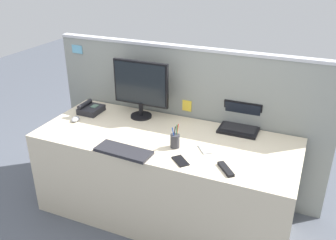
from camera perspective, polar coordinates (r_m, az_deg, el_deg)
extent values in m
plane|color=#4C515B|center=(3.14, -0.37, -14.05)|extent=(10.00, 10.00, 0.00)
cube|color=beige|center=(2.93, -0.39, -8.74)|extent=(1.98, 0.81, 0.70)
cube|color=gray|center=(3.15, 2.84, -0.27)|extent=(2.38, 0.06, 1.27)
cube|color=#B7BAC1|center=(2.93, 3.11, 11.25)|extent=(2.38, 0.07, 0.02)
cube|color=yellow|center=(3.05, 2.98, 2.24)|extent=(0.08, 0.01, 0.09)
cube|color=#66ADD1|center=(3.43, -14.04, 10.69)|extent=(0.11, 0.01, 0.07)
cylinder|color=black|center=(3.09, -4.22, 0.65)|extent=(0.18, 0.18, 0.02)
cylinder|color=black|center=(3.06, -4.25, 1.73)|extent=(0.04, 0.04, 0.11)
cube|color=black|center=(2.99, -4.28, 5.77)|extent=(0.48, 0.03, 0.37)
cube|color=black|center=(2.98, -4.43, 5.67)|extent=(0.45, 0.01, 0.34)
cube|color=black|center=(2.90, 11.02, -1.43)|extent=(0.30, 0.23, 0.02)
cube|color=black|center=(2.91, 11.08, -1.15)|extent=(0.26, 0.16, 0.00)
cube|color=black|center=(2.94, 11.61, 1.15)|extent=(0.30, 0.05, 0.19)
cube|color=black|center=(2.94, 11.57, 1.05)|extent=(0.28, 0.04, 0.17)
cube|color=#232328|center=(3.23, -11.94, 1.59)|extent=(0.17, 0.20, 0.05)
cube|color=#4C6B5B|center=(3.22, -11.43, 2.14)|extent=(0.05, 0.07, 0.01)
cylinder|color=#232328|center=(3.24, -12.89, 2.45)|extent=(0.04, 0.18, 0.04)
cube|color=#232328|center=(2.56, -6.98, -4.86)|extent=(0.41, 0.18, 0.02)
ellipsoid|color=#9EA0A8|center=(3.10, -14.28, 0.15)|extent=(0.08, 0.11, 0.03)
cylinder|color=#333338|center=(2.59, 1.09, -3.32)|extent=(0.07, 0.07, 0.10)
cylinder|color=blue|center=(2.56, 0.90, -2.39)|extent=(0.02, 0.02, 0.13)
cylinder|color=black|center=(2.56, 0.95, -2.35)|extent=(0.02, 0.02, 0.13)
cylinder|color=#238438|center=(2.57, 1.39, -2.10)|extent=(0.01, 0.01, 0.14)
cylinder|color=red|center=(2.57, 1.43, -2.07)|extent=(0.02, 0.02, 0.14)
cube|color=black|center=(2.45, 1.96, -6.43)|extent=(0.15, 0.14, 0.01)
cube|color=#B7BAC1|center=(2.60, 5.77, -4.54)|extent=(0.13, 0.14, 0.01)
cube|color=black|center=(2.38, 9.04, -7.59)|extent=(0.14, 0.16, 0.02)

